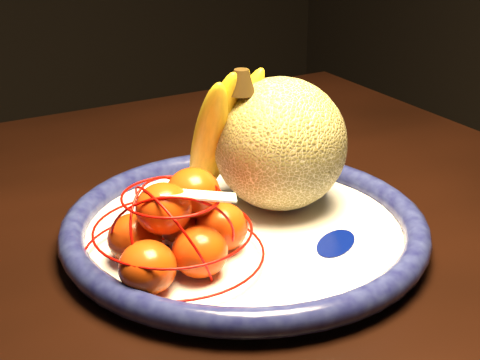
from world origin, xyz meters
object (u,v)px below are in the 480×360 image
fruit_bowl (244,229)px  cantaloupe (280,144)px  banana_bunch (218,130)px  mandarin_bag (177,230)px

fruit_bowl → cantaloupe: (0.07, 0.03, 0.08)m
banana_bunch → mandarin_bag: (-0.10, -0.10, -0.06)m
mandarin_bag → cantaloupe: bearing=21.4°
fruit_bowl → mandarin_bag: (-0.09, -0.03, 0.03)m
cantaloupe → banana_bunch: banana_bunch is taller
cantaloupe → fruit_bowl: bearing=-152.8°
fruit_bowl → mandarin_bag: size_ratio=1.83×
cantaloupe → banana_bunch: (-0.06, 0.04, 0.02)m
banana_bunch → mandarin_bag: banana_bunch is taller
banana_bunch → mandarin_bag: bearing=-157.5°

